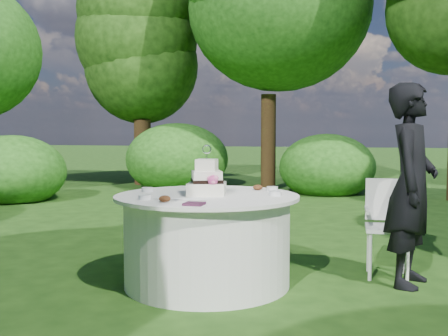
{
  "coord_description": "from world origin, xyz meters",
  "views": [
    {
      "loc": [
        1.27,
        -4.22,
        1.31
      ],
      "look_at": [
        0.15,
        0.0,
        1.0
      ],
      "focal_mm": 42.0,
      "sensor_mm": 36.0,
      "label": 1
    }
  ],
  "objects_px": {
    "napkins": "(194,204)",
    "table": "(207,239)",
    "cake": "(207,181)",
    "chair": "(387,219)",
    "guest": "(411,185)"
  },
  "relations": [
    {
      "from": "guest",
      "to": "chair",
      "type": "relative_size",
      "value": 1.97
    },
    {
      "from": "napkins",
      "to": "table",
      "type": "xyz_separation_m",
      "value": [
        -0.09,
        0.62,
        -0.39
      ]
    },
    {
      "from": "napkins",
      "to": "table",
      "type": "height_order",
      "value": "napkins"
    },
    {
      "from": "napkins",
      "to": "guest",
      "type": "bearing_deg",
      "value": 33.63
    },
    {
      "from": "table",
      "to": "guest",
      "type": "bearing_deg",
      "value": 14.56
    },
    {
      "from": "napkins",
      "to": "guest",
      "type": "distance_m",
      "value": 1.9
    },
    {
      "from": "napkins",
      "to": "cake",
      "type": "distance_m",
      "value": 0.64
    },
    {
      "from": "cake",
      "to": "guest",
      "type": "bearing_deg",
      "value": 14.38
    },
    {
      "from": "guest",
      "to": "table",
      "type": "relative_size",
      "value": 1.1
    },
    {
      "from": "table",
      "to": "cake",
      "type": "xyz_separation_m",
      "value": [
        -0.0,
        0.01,
        0.5
      ]
    },
    {
      "from": "napkins",
      "to": "table",
      "type": "distance_m",
      "value": 0.74
    },
    {
      "from": "chair",
      "to": "guest",
      "type": "bearing_deg",
      "value": -56.25
    },
    {
      "from": "table",
      "to": "chair",
      "type": "bearing_deg",
      "value": 25.02
    },
    {
      "from": "cake",
      "to": "chair",
      "type": "distance_m",
      "value": 1.69
    },
    {
      "from": "table",
      "to": "cake",
      "type": "distance_m",
      "value": 0.5
    }
  ]
}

